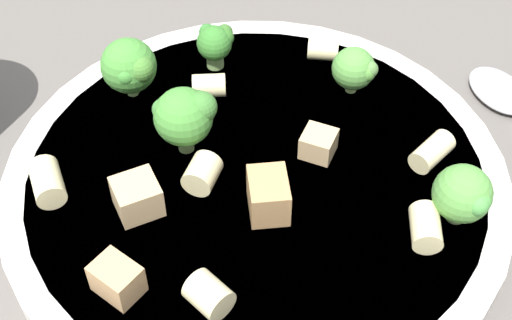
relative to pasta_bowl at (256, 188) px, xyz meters
The scene contains 18 objects.
ground_plane 0.02m from the pasta_bowl, ahead, with size 2.00×2.00×0.00m, color #5B5651.
pasta_bowl is the anchor object (origin of this frame).
broccoli_floret_0 0.12m from the pasta_bowl, 23.23° to the left, with size 0.03×0.03×0.04m.
broccoli_floret_1 0.11m from the pasta_bowl, 145.93° to the left, with size 0.03×0.03×0.03m.
broccoli_floret_2 0.10m from the pasta_bowl, 89.28° to the left, with size 0.03×0.03×0.03m.
broccoli_floret_3 0.06m from the pasta_bowl, 165.13° to the right, with size 0.04×0.04×0.04m.
broccoli_floret_4 0.11m from the pasta_bowl, behind, with size 0.04×0.04×0.04m.
rigatoni_0 0.12m from the pasta_bowl, 107.33° to the left, with size 0.01×0.01×0.02m, color beige.
rigatoni_1 0.04m from the pasta_bowl, 121.96° to the right, with size 0.02×0.02×0.02m, color beige.
rigatoni_2 0.10m from the pasta_bowl, 63.77° to the right, with size 0.02×0.02×0.02m, color beige.
rigatoni_3 0.11m from the pasta_bowl, 45.81° to the left, with size 0.01×0.01×0.03m, color beige.
rigatoni_4 0.08m from the pasta_bowl, 154.73° to the left, with size 0.02×0.02×0.02m, color beige.
rigatoni_5 0.12m from the pasta_bowl, 131.72° to the right, with size 0.02×0.02×0.03m, color beige.
rigatoni_6 0.10m from the pasta_bowl, 13.13° to the left, with size 0.02×0.02×0.02m, color beige.
chicken_chunk_0 0.07m from the pasta_bowl, 116.53° to the right, with size 0.02×0.02×0.02m, color tan.
chicken_chunk_1 0.05m from the pasta_bowl, 63.11° to the left, with size 0.02×0.02×0.02m, color tan.
chicken_chunk_2 0.11m from the pasta_bowl, 92.26° to the right, with size 0.02×0.02×0.02m, color tan.
chicken_chunk_3 0.04m from the pasta_bowl, 35.55° to the right, with size 0.03×0.02×0.02m, color tan.
Camera 1 is at (0.18, -0.21, 0.34)m, focal length 50.00 mm.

